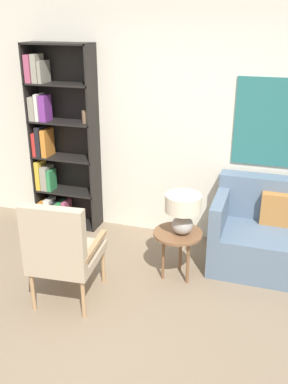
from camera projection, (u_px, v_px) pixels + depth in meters
name	position (u px, v px, depth m)	size (l,w,h in m)	color
ground_plane	(107.00, 341.00, 3.46)	(14.00, 14.00, 0.00)	#847056
wall_back	(176.00, 122.00, 4.72)	(6.40, 0.08, 2.70)	silver
bookshelf	(56.00, 146.00, 5.09)	(0.79, 0.30, 2.17)	black
armchair	(61.00, 249.00, 3.70)	(0.61, 0.68, 1.02)	tan
side_table	(178.00, 238.00, 4.15)	(0.48, 0.48, 0.50)	brown
table_lamp	(183.00, 209.00, 4.01)	(0.34, 0.34, 0.40)	#A59E93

